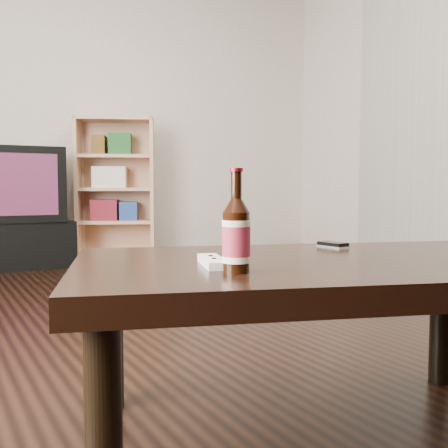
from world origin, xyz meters
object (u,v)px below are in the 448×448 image
beer_bottle (236,236)px  phone (333,245)px  bookshelf (115,186)px  tv (10,185)px  tv_stand (12,245)px  coffee_table (319,283)px  remote (212,262)px

beer_bottle → phone: (0.50, 0.26, -0.07)m
bookshelf → phone: (-0.40, -3.30, -0.18)m
tv → beer_bottle: bearing=-87.6°
tv_stand → tv: 0.48m
coffee_table → remote: 0.30m
beer_bottle → remote: (0.00, 0.11, -0.07)m
tv → remote: bearing=-87.6°
beer_bottle → remote: size_ratio=1.29×
bookshelf → beer_bottle: bookshelf is taller
tv_stand → beer_bottle: (-0.01, -3.45, 0.35)m
tv_stand → bookshelf: (0.88, 0.11, 0.46)m
tv_stand → remote: remote is taller
tv_stand → coffee_table: coffee_table is taller
beer_bottle → tv_stand: bearing=89.8°
remote → coffee_table: bearing=10.1°
tv_stand → coffee_table: bearing=-82.7°
tv → beer_bottle: size_ratio=3.59×
bookshelf → beer_bottle: 3.67m
tv_stand → tv: bearing=-90.0°
coffee_table → remote: size_ratio=8.05×
tv_stand → coffee_table: (0.28, -3.38, 0.21)m
remote → bookshelf: bearing=93.9°
tv → bookshelf: bookshelf is taller
phone → tv_stand: bearing=92.7°
bookshelf → phone: bookshelf is taller
phone → remote: 0.51m
beer_bottle → bookshelf: bearing=75.9°
phone → remote: remote is taller
tv → coffee_table: size_ratio=0.58×
tv → coffee_table: bearing=-82.7°
tv_stand → beer_bottle: size_ratio=4.15×
tv → phone: bearing=-78.8°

